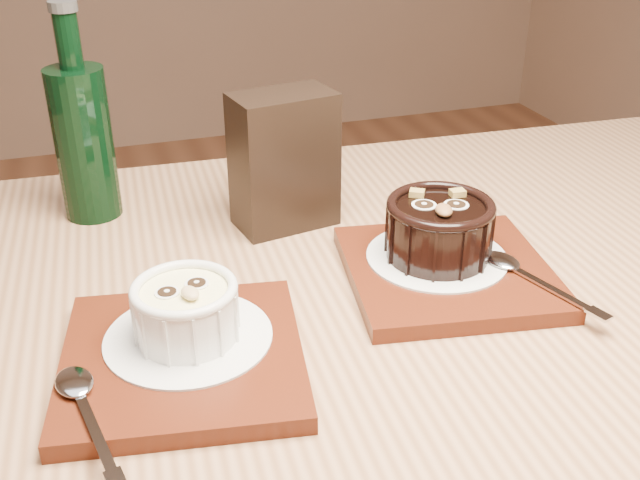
% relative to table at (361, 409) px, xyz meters
% --- Properties ---
extents(table, '(1.24, 0.86, 0.75)m').
position_rel_table_xyz_m(table, '(0.00, 0.00, 0.00)').
color(table, brown).
rests_on(table, ground).
extents(tray_left, '(0.21, 0.21, 0.01)m').
position_rel_table_xyz_m(tray_left, '(-0.15, -0.01, 0.10)').
color(tray_left, '#511D0D').
rests_on(tray_left, table).
extents(doily_left, '(0.13, 0.13, 0.00)m').
position_rel_table_xyz_m(doily_left, '(-0.14, 0.01, 0.11)').
color(doily_left, white).
rests_on(doily_left, tray_left).
extents(ramekin_white, '(0.08, 0.08, 0.05)m').
position_rel_table_xyz_m(ramekin_white, '(-0.14, 0.01, 0.13)').
color(ramekin_white, white).
rests_on(ramekin_white, doily_left).
extents(spoon_left, '(0.05, 0.14, 0.01)m').
position_rel_table_xyz_m(spoon_left, '(-0.22, -0.06, 0.11)').
color(spoon_left, '#BABDC4').
rests_on(spoon_left, tray_left).
extents(tray_right, '(0.21, 0.21, 0.01)m').
position_rel_table_xyz_m(tray_right, '(0.10, 0.05, 0.10)').
color(tray_right, '#511D0D').
rests_on(tray_right, table).
extents(doily_right, '(0.13, 0.13, 0.00)m').
position_rel_table_xyz_m(doily_right, '(0.10, 0.06, 0.11)').
color(doily_right, white).
rests_on(doily_right, tray_right).
extents(ramekin_dark, '(0.10, 0.10, 0.06)m').
position_rel_table_xyz_m(ramekin_dark, '(0.10, 0.06, 0.14)').
color(ramekin_dark, black).
rests_on(ramekin_dark, doily_right).
extents(spoon_right, '(0.06, 0.14, 0.01)m').
position_rel_table_xyz_m(spoon_right, '(0.16, -0.00, 0.11)').
color(spoon_right, '#BABDC4').
rests_on(spoon_right, tray_right).
extents(condiment_stand, '(0.11, 0.08, 0.14)m').
position_rel_table_xyz_m(condiment_stand, '(-0.01, 0.20, 0.16)').
color(condiment_stand, black).
rests_on(condiment_stand, table).
extents(green_bottle, '(0.06, 0.06, 0.22)m').
position_rel_table_xyz_m(green_bottle, '(-0.20, 0.29, 0.18)').
color(green_bottle, black).
rests_on(green_bottle, table).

